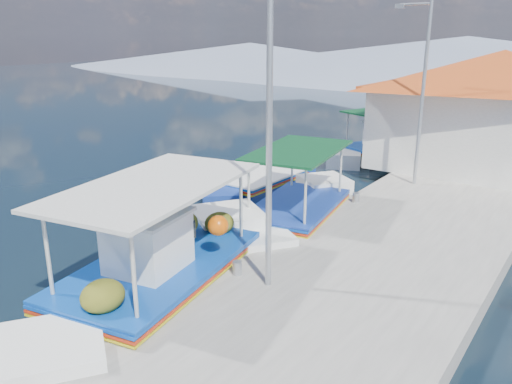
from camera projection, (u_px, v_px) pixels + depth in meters
The scene contains 10 objects.
ground at pixel (53, 283), 11.62m from camera, with size 160.00×160.00×0.00m, color black.
quay at pixel (398, 247), 12.96m from camera, with size 5.00×44.00×0.50m, color #A29F98.
bollards at pixel (312, 224), 13.42m from camera, with size 0.20×17.20×0.30m.
main_caique at pixel (163, 272), 10.93m from camera, with size 3.51×8.48×2.84m.
caique_green_canopy at pixel (299, 213), 14.96m from camera, with size 2.82×6.84×2.59m.
caique_blue_hull at pixel (263, 185), 18.07m from camera, with size 1.94×6.10×1.09m.
caique_far at pixel (385, 149), 23.01m from camera, with size 3.72×6.52×2.46m.
harbor_building at pixel (497, 108), 19.05m from camera, with size 10.49×10.49×4.40m.
lamp_post_near at pixel (265, 123), 9.54m from camera, with size 1.21×0.14×6.00m.
lamp_post_far at pixel (421, 85), 16.55m from camera, with size 1.21×0.14×6.00m.
Camera 1 is at (9.86, -5.85, 5.45)m, focal length 35.63 mm.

